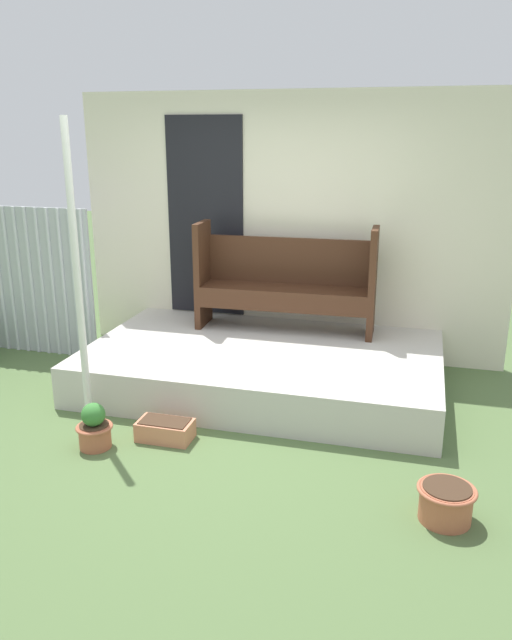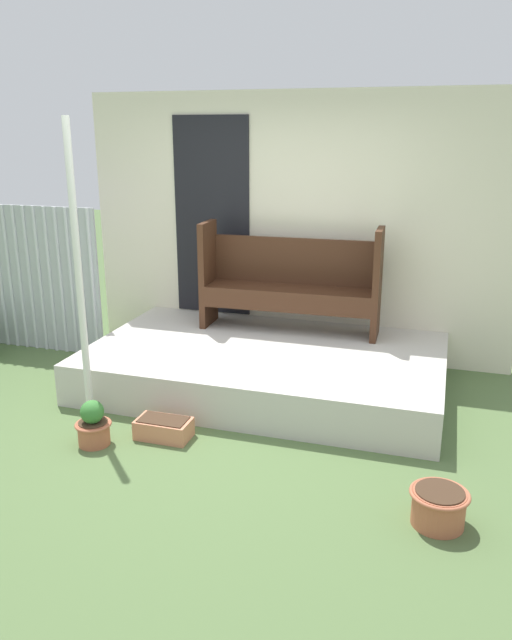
# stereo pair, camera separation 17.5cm
# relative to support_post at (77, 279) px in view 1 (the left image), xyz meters

# --- Properties ---
(ground_plane) EXTENTS (24.00, 24.00, 0.00)m
(ground_plane) POSITION_rel_support_post_xyz_m (1.00, 0.11, -1.17)
(ground_plane) COLOR #516B3D
(porch_slab) EXTENTS (3.11, 1.88, 0.36)m
(porch_slab) POSITION_rel_support_post_xyz_m (1.17, 1.05, -0.98)
(porch_slab) COLOR beige
(porch_slab) RESTS_ON ground_plane
(house_wall) EXTENTS (4.31, 0.08, 2.60)m
(house_wall) POSITION_rel_support_post_xyz_m (1.13, 2.02, 0.14)
(house_wall) COLOR beige
(house_wall) RESTS_ON ground_plane
(support_post) EXTENTS (0.06, 0.06, 2.33)m
(support_post) POSITION_rel_support_post_xyz_m (0.00, 0.00, 0.00)
(support_post) COLOR white
(support_post) RESTS_ON ground_plane
(bench) EXTENTS (1.72, 0.46, 1.02)m
(bench) POSITION_rel_support_post_xyz_m (1.23, 1.65, -0.29)
(bench) COLOR #422616
(bench) RESTS_ON porch_slab
(flower_pot_left) EXTENTS (0.27, 0.27, 0.35)m
(flower_pot_left) POSITION_rel_support_post_xyz_m (0.27, -0.39, -1.01)
(flower_pot_left) COLOR #B26042
(flower_pot_left) RESTS_ON ground_plane
(flower_pot_middle) EXTENTS (0.35, 0.35, 0.22)m
(flower_pot_middle) POSITION_rel_support_post_xyz_m (2.73, -0.65, -1.04)
(flower_pot_middle) COLOR #B26042
(flower_pot_middle) RESTS_ON ground_plane
(planter_box_rect) EXTENTS (0.41, 0.23, 0.15)m
(planter_box_rect) POSITION_rel_support_post_xyz_m (0.72, -0.14, -1.09)
(planter_box_rect) COLOR tan
(planter_box_rect) RESTS_ON ground_plane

